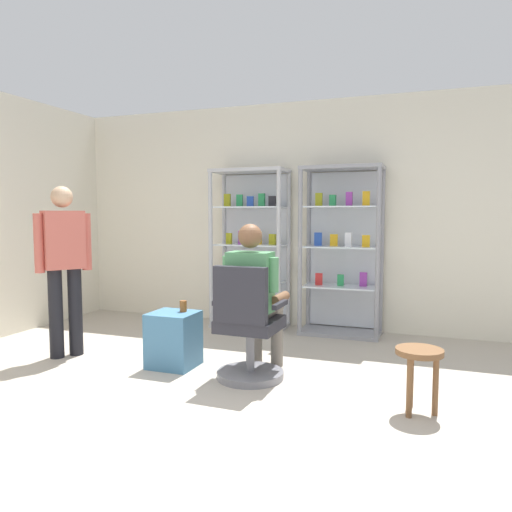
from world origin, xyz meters
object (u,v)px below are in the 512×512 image
object	(u,v)px
storage_crate	(174,339)
display_cabinet_left	(252,247)
seated_shopkeeper	(255,292)
standing_customer	(64,260)
display_cabinet_right	(342,249)
wooden_stool	(419,362)
office_chair	(248,333)
tea_glass	(183,306)

from	to	relation	value
storage_crate	display_cabinet_left	bearing A→B (deg)	86.99
seated_shopkeeper	standing_customer	xyz separation A→B (m)	(-1.89, -0.12, 0.22)
seated_shopkeeper	standing_customer	bearing A→B (deg)	-176.40
seated_shopkeeper	display_cabinet_right	bearing A→B (deg)	75.81
display_cabinet_left	seated_shopkeeper	distance (m)	1.85
seated_shopkeeper	storage_crate	distance (m)	0.89
wooden_stool	standing_customer	bearing A→B (deg)	175.27
storage_crate	seated_shopkeeper	bearing A→B (deg)	3.55
seated_shopkeeper	standing_customer	distance (m)	1.91
seated_shopkeeper	display_cabinet_left	bearing A→B (deg)	111.40
office_chair	tea_glass	bearing A→B (deg)	165.46
storage_crate	standing_customer	xyz separation A→B (m)	(-1.13, -0.07, 0.69)
display_cabinet_left	standing_customer	xyz separation A→B (m)	(-1.23, -1.82, -0.03)
seated_shopkeeper	tea_glass	xyz separation A→B (m)	(-0.69, 0.02, -0.17)
standing_customer	office_chair	bearing A→B (deg)	-1.34
seated_shopkeeper	wooden_stool	size ratio (longest dim) A/B	2.85
storage_crate	standing_customer	bearing A→B (deg)	-176.36
display_cabinet_left	standing_customer	world-z (taller)	display_cabinet_left
display_cabinet_right	wooden_stool	distance (m)	2.36
seated_shopkeeper	office_chair	bearing A→B (deg)	-91.05
wooden_stool	office_chair	bearing A→B (deg)	170.56
display_cabinet_right	office_chair	xyz separation A→B (m)	(-0.43, -1.87, -0.57)
display_cabinet_left	office_chair	bearing A→B (deg)	-70.40
tea_glass	office_chair	bearing A→B (deg)	-14.54
display_cabinet_right	storage_crate	xyz separation A→B (m)	(-1.19, -1.75, -0.72)
tea_glass	wooden_stool	world-z (taller)	tea_glass
wooden_stool	storage_crate	bearing A→B (deg)	170.82
tea_glass	display_cabinet_left	bearing A→B (deg)	89.13
display_cabinet_left	office_chair	distance (m)	2.06
standing_customer	wooden_stool	size ratio (longest dim) A/B	3.60
seated_shopkeeper	wooden_stool	bearing A→B (deg)	-16.10
display_cabinet_left	wooden_stool	bearing A→B (deg)	-46.18
tea_glass	standing_customer	distance (m)	1.27
display_cabinet_right	tea_glass	xyz separation A→B (m)	(-1.13, -1.69, -0.42)
seated_shopkeeper	storage_crate	size ratio (longest dim) A/B	2.62
display_cabinet_left	storage_crate	world-z (taller)	display_cabinet_left
display_cabinet_right	office_chair	world-z (taller)	display_cabinet_right
tea_glass	storage_crate	bearing A→B (deg)	-136.50
storage_crate	wooden_stool	world-z (taller)	storage_crate
display_cabinet_right	standing_customer	size ratio (longest dim) A/B	1.17
display_cabinet_right	wooden_stool	size ratio (longest dim) A/B	4.20
tea_glass	standing_customer	bearing A→B (deg)	-173.57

